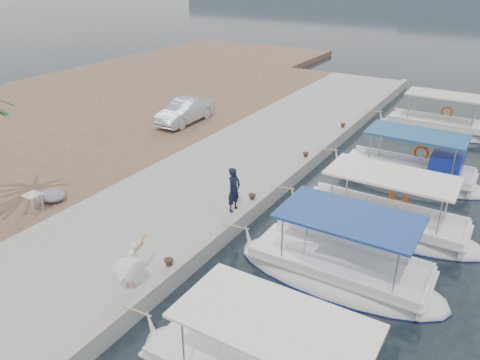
# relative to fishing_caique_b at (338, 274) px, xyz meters

# --- Properties ---
(ground) EXTENTS (400.00, 400.00, 0.00)m
(ground) POSITION_rel_fishing_caique_b_xyz_m (-3.92, 0.65, -0.12)
(ground) COLOR black
(ground) RESTS_ON ground
(concrete_quay) EXTENTS (6.00, 40.00, 0.50)m
(concrete_quay) POSITION_rel_fishing_caique_b_xyz_m (-6.92, 5.65, 0.13)
(concrete_quay) COLOR #969792
(concrete_quay) RESTS_ON ground
(quay_curb) EXTENTS (0.44, 40.00, 0.12)m
(quay_curb) POSITION_rel_fishing_caique_b_xyz_m (-4.14, 5.65, 0.44)
(quay_curb) COLOR gray
(quay_curb) RESTS_ON concrete_quay
(cobblestone_strip) EXTENTS (4.00, 40.00, 0.50)m
(cobblestone_strip) POSITION_rel_fishing_caique_b_xyz_m (-11.92, 5.65, 0.13)
(cobblestone_strip) COLOR brown
(cobblestone_strip) RESTS_ON ground
(land_backing) EXTENTS (16.00, 60.00, 0.48)m
(land_backing) POSITION_rel_fishing_caique_b_xyz_m (-21.92, 5.65, 0.12)
(land_backing) COLOR brown
(land_backing) RESTS_ON ground
(fishing_caique_b) EXTENTS (6.67, 2.53, 2.83)m
(fishing_caique_b) POSITION_rel_fishing_caique_b_xyz_m (0.00, 0.00, 0.00)
(fishing_caique_b) COLOR silver
(fishing_caique_b) RESTS_ON ground
(fishing_caique_c) EXTENTS (7.25, 2.30, 2.83)m
(fishing_caique_c) POSITION_rel_fishing_caique_b_xyz_m (0.29, 3.52, 0.00)
(fishing_caique_c) COLOR silver
(fishing_caique_c) RESTS_ON ground
(fishing_caique_d) EXTENTS (6.84, 2.30, 2.83)m
(fishing_caique_d) POSITION_rel_fishing_caique_b_xyz_m (0.19, 8.36, 0.07)
(fishing_caique_d) COLOR silver
(fishing_caique_d) RESTS_ON ground
(fishing_caique_e) EXTENTS (6.61, 2.17, 2.83)m
(fishing_caique_e) POSITION_rel_fishing_caique_b_xyz_m (-0.03, 15.78, 0.00)
(fishing_caique_e) COLOR silver
(fishing_caique_e) RESTS_ON ground
(mooring_bollards) EXTENTS (0.28, 20.28, 0.33)m
(mooring_bollards) POSITION_rel_fishing_caique_b_xyz_m (-4.27, 2.15, 0.57)
(mooring_bollards) COLOR black
(mooring_bollards) RESTS_ON concrete_quay
(pelican) EXTENTS (0.74, 1.58, 1.22)m
(pelican) POSITION_rel_fishing_caique_b_xyz_m (-4.67, -4.05, 1.00)
(pelican) COLOR tan
(pelican) RESTS_ON concrete_quay
(fisherman) EXTENTS (0.44, 0.64, 1.69)m
(fisherman) POSITION_rel_fishing_caique_b_xyz_m (-4.52, 1.25, 1.22)
(fisherman) COLOR black
(fisherman) RESTS_ON concrete_quay
(parked_car) EXTENTS (1.44, 4.05, 1.33)m
(parked_car) POSITION_rel_fishing_caique_b_xyz_m (-12.40, 8.66, 1.04)
(parked_car) COLOR silver
(parked_car) RESTS_ON cobblestone_strip
(tarp_bundle) EXTENTS (1.10, 0.90, 0.40)m
(tarp_bundle) POSITION_rel_fishing_caique_b_xyz_m (-10.94, -1.69, 0.58)
(tarp_bundle) COLOR slate
(tarp_bundle) RESTS_ON cobblestone_strip
(folding_table) EXTENTS (0.55, 0.55, 0.73)m
(folding_table) POSITION_rel_fishing_caique_b_xyz_m (-10.70, -2.65, 0.90)
(folding_table) COLOR silver
(folding_table) RESTS_ON cobblestone_strip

